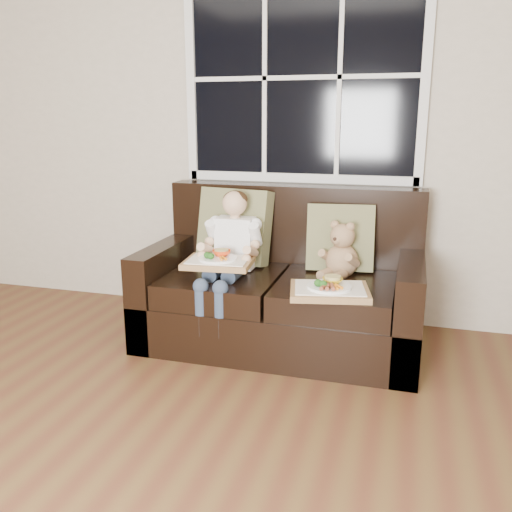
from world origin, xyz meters
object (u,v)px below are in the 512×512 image
(teddy_bear, at_px, (342,254))
(tray_right, at_px, (329,289))
(loveseat, at_px, (283,293))
(child, at_px, (231,246))
(tray_left, at_px, (218,261))

(teddy_bear, distance_m, tray_right, 0.40)
(teddy_bear, bearing_deg, loveseat, -155.35)
(loveseat, height_order, teddy_bear, loveseat)
(loveseat, xyz_separation_m, child, (-0.31, -0.11, 0.32))
(child, xyz_separation_m, tray_right, (0.66, -0.25, -0.15))
(loveseat, relative_size, tray_left, 4.02)
(child, height_order, tray_right, child)
(child, bearing_deg, loveseat, 20.25)
(tray_left, bearing_deg, child, 78.43)
(child, distance_m, tray_left, 0.18)
(child, xyz_separation_m, teddy_bear, (0.67, 0.13, -0.03))
(loveseat, bearing_deg, child, -159.75)
(loveseat, distance_m, teddy_bear, 0.46)
(tray_left, height_order, tray_right, tray_left)
(loveseat, height_order, child, loveseat)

